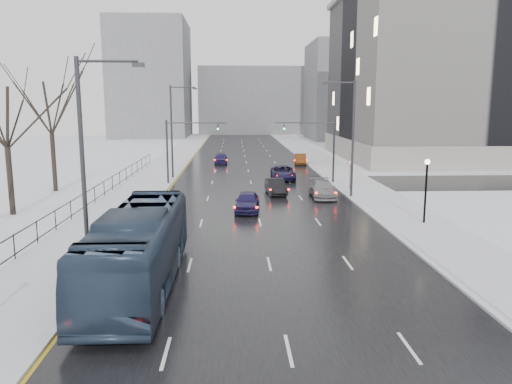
{
  "coord_description": "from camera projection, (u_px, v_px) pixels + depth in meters",
  "views": [
    {
      "loc": [
        -1.75,
        -2.11,
        7.97
      ],
      "look_at": [
        -0.35,
        29.05,
        2.5
      ],
      "focal_mm": 35.0,
      "sensor_mm": 36.0,
      "label": 1
    }
  ],
  "objects": [
    {
      "name": "park_strip",
      "position": [
        86.0,
        169.0,
        61.68
      ],
      "size": [
        14.0,
        150.0,
        0.12
      ],
      "primitive_type": "cube",
      "color": "white",
      "rests_on": "ground"
    },
    {
      "name": "streetlight_r_mid",
      "position": [
        350.0,
        133.0,
        42.28
      ],
      "size": [
        2.95,
        0.25,
        10.0
      ],
      "color": "#2D2D33",
      "rests_on": "ground"
    },
    {
      "name": "sedan_right_far",
      "position": [
        322.0,
        189.0,
        43.15
      ],
      "size": [
        2.17,
        5.05,
        1.45
      ],
      "primitive_type": "imported",
      "rotation": [
        0.0,
        0.0,
        -0.03
      ],
      "color": "gray",
      "rests_on": "road"
    },
    {
      "name": "civic_building",
      "position": [
        481.0,
        83.0,
        73.99
      ],
      "size": [
        41.0,
        31.0,
        24.8
      ],
      "color": "gray",
      "rests_on": "ground"
    },
    {
      "name": "mast_signal_left",
      "position": [
        178.0,
        144.0,
        49.73
      ],
      "size": [
        6.1,
        0.33,
        6.5
      ],
      "color": "#2D2D33",
      "rests_on": "ground"
    },
    {
      "name": "bus",
      "position": [
        139.0,
        248.0,
        21.82
      ],
      "size": [
        2.96,
        12.55,
        3.49
      ],
      "primitive_type": "imported",
      "rotation": [
        0.0,
        0.0,
        -0.0
      ],
      "color": "#2A3B53",
      "rests_on": "road"
    },
    {
      "name": "streetlight_l_far",
      "position": [
        174.0,
        127.0,
        53.37
      ],
      "size": [
        2.95,
        0.25,
        10.0
      ],
      "color": "#2D2D33",
      "rests_on": "ground"
    },
    {
      "name": "sedan_right_near",
      "position": [
        276.0,
        187.0,
        44.63
      ],
      "size": [
        1.82,
        4.33,
        1.39
      ],
      "primitive_type": "imported",
      "rotation": [
        0.0,
        0.0,
        0.08
      ],
      "color": "black",
      "rests_on": "road"
    },
    {
      "name": "cross_road",
      "position": [
        251.0,
        184.0,
        50.76
      ],
      "size": [
        130.0,
        10.0,
        0.04
      ],
      "primitive_type": "cube",
      "color": "black",
      "rests_on": "ground"
    },
    {
      "name": "no_uturn_sign",
      "position": [
        350.0,
        166.0,
        46.84
      ],
      "size": [
        0.6,
        0.06,
        2.7
      ],
      "color": "#2D2D33",
      "rests_on": "sidewalk_right"
    },
    {
      "name": "streetlight_l_near",
      "position": [
        88.0,
        159.0,
        21.88
      ],
      "size": [
        2.95,
        0.25,
        10.0
      ],
      "color": "#2D2D33",
      "rests_on": "ground"
    },
    {
      "name": "bldg_far_right",
      "position": [
        361.0,
        91.0,
        116.02
      ],
      "size": [
        24.0,
        20.0,
        22.0
      ],
      "primitive_type": "cube",
      "color": "slate",
      "rests_on": "ground"
    },
    {
      "name": "sedan_right_distant",
      "position": [
        300.0,
        159.0,
        67.06
      ],
      "size": [
        1.95,
        4.43,
        1.42
      ],
      "primitive_type": "imported",
      "rotation": [
        0.0,
        0.0,
        -0.11
      ],
      "color": "brown",
      "rests_on": "road"
    },
    {
      "name": "tree_park_d",
      "position": [
        13.0,
        216.0,
        36.21
      ],
      "size": [
        8.75,
        8.75,
        12.5
      ],
      "primitive_type": null,
      "color": "black",
      "rests_on": "ground"
    },
    {
      "name": "sedan_right_cross",
      "position": [
        283.0,
        173.0,
        53.28
      ],
      "size": [
        2.61,
        5.44,
        1.5
      ],
      "primitive_type": "imported",
      "rotation": [
        0.0,
        0.0,
        -0.02
      ],
      "color": "#191339",
      "rests_on": "road"
    },
    {
      "name": "sedan_center_far",
      "position": [
        221.0,
        158.0,
        67.83
      ],
      "size": [
        1.78,
        4.3,
        1.46
      ],
      "primitive_type": "imported",
      "rotation": [
        0.0,
        0.0,
        0.01
      ],
      "color": "navy",
      "rests_on": "road"
    },
    {
      "name": "sedan_center_near",
      "position": [
        247.0,
        202.0,
        37.44
      ],
      "size": [
        2.1,
        4.51,
        1.49
      ],
      "primitive_type": "imported",
      "rotation": [
        0.0,
        0.0,
        -0.08
      ],
      "color": "#1E1849",
      "rests_on": "road"
    },
    {
      "name": "sidewalk_right",
      "position": [
        331.0,
        168.0,
        63.02
      ],
      "size": [
        5.0,
        150.0,
        0.16
      ],
      "primitive_type": "cube",
      "color": "silver",
      "rests_on": "ground"
    },
    {
      "name": "lamppost_r_mid",
      "position": [
        426.0,
        182.0,
        33.03
      ],
      "size": [
        0.36,
        0.36,
        4.28
      ],
      "color": "black",
      "rests_on": "sidewalk_right"
    },
    {
      "name": "mast_signal_right",
      "position": [
        323.0,
        143.0,
        50.38
      ],
      "size": [
        6.1,
        0.33,
        6.5
      ],
      "color": "#2D2D33",
      "rests_on": "ground"
    },
    {
      "name": "road",
      "position": [
        248.0,
        169.0,
        62.57
      ],
      "size": [
        16.0,
        150.0,
        0.04
      ],
      "primitive_type": "cube",
      "color": "black",
      "rests_on": "ground"
    },
    {
      "name": "bldg_far_center",
      "position": [
        254.0,
        101.0,
        139.91
      ],
      "size": [
        30.0,
        18.0,
        18.0
      ],
      "primitive_type": "cube",
      "color": "slate",
      "rests_on": "ground"
    },
    {
      "name": "iron_fence",
      "position": [
        61.0,
        215.0,
        32.33
      ],
      "size": [
        0.06,
        70.0,
        1.3
      ],
      "color": "black",
      "rests_on": "sidewalk_left"
    },
    {
      "name": "sidewalk_left",
      "position": [
        164.0,
        169.0,
        62.1
      ],
      "size": [
        5.0,
        150.0,
        0.16
      ],
      "primitive_type": "cube",
      "color": "silver",
      "rests_on": "ground"
    },
    {
      "name": "tree_park_e",
      "position": [
        56.0,
        192.0,
        46.03
      ],
      "size": [
        9.45,
        9.45,
        13.5
      ],
      "primitive_type": null,
      "color": "black",
      "rests_on": "ground"
    },
    {
      "name": "bldg_far_left",
      "position": [
        151.0,
        80.0,
        123.14
      ],
      "size": [
        18.0,
        22.0,
        28.0
      ],
      "primitive_type": "cube",
      "color": "slate",
      "rests_on": "ground"
    }
  ]
}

